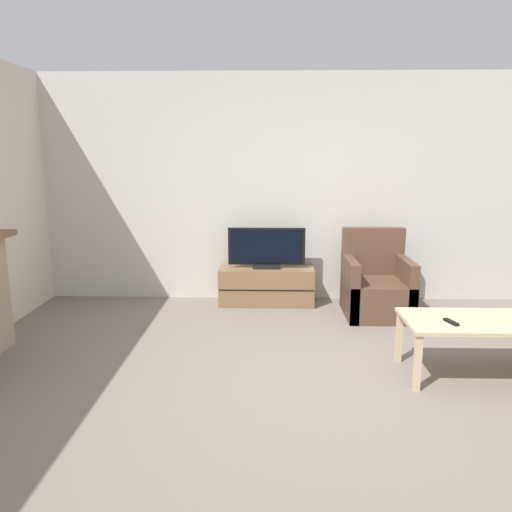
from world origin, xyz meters
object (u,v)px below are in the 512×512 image
Objects in this scene: armchair at (376,288)px; remote at (451,322)px; tv_stand at (266,286)px; tv at (267,250)px; coffee_table at (474,326)px.

armchair is 1.70m from remote.
tv_stand is 1.28m from armchair.
armchair reaches higher than remote.
armchair is (1.22, -0.36, -0.36)m from tv.
tv_stand is at bearing 130.48° from coffee_table.
coffee_table reaches higher than tv_stand.
armchair is 0.86× the size of coffee_table.
tv_stand is 2.51m from remote.
tv_stand is 7.22× the size of remote.
armchair is at bearing -16.38° from tv.
armchair is 6.07× the size of remote.
tv_stand is 2.57m from coffee_table.
tv is 1.33m from armchair.
remote is (1.45, -2.04, 0.26)m from tv_stand.
tv is 0.96× the size of armchair.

